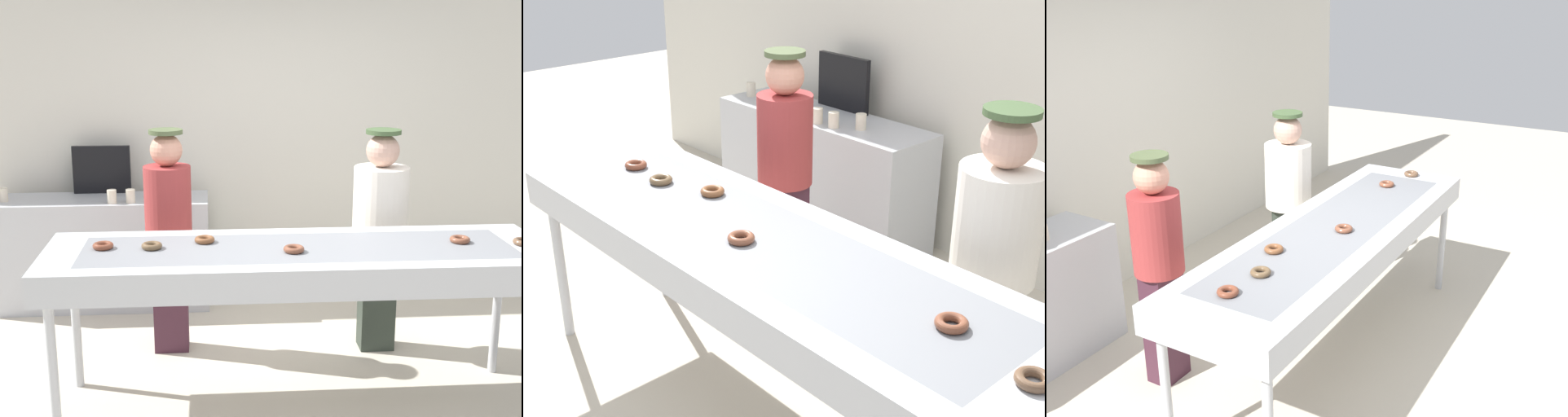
# 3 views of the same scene
# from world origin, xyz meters

# --- Properties ---
(ground_plane) EXTENTS (16.00, 16.00, 0.00)m
(ground_plane) POSITION_xyz_m (0.00, 0.00, 0.00)
(ground_plane) COLOR beige
(back_wall) EXTENTS (8.00, 0.12, 2.89)m
(back_wall) POSITION_xyz_m (0.00, 2.22, 1.44)
(back_wall) COLOR silver
(back_wall) RESTS_ON ground
(fryer_conveyor) EXTENTS (2.92, 0.84, 1.00)m
(fryer_conveyor) POSITION_xyz_m (0.00, 0.00, 0.92)
(fryer_conveyor) COLOR #B7BABF
(fryer_conveyor) RESTS_ON ground
(chocolate_donut_0) EXTENTS (0.17, 0.17, 0.03)m
(chocolate_donut_0) POSITION_xyz_m (-0.54, 0.14, 1.02)
(chocolate_donut_0) COLOR brown
(chocolate_donut_0) RESTS_ON fryer_conveyor
(chocolate_donut_1) EXTENTS (0.15, 0.15, 0.03)m
(chocolate_donut_1) POSITION_xyz_m (-1.12, 0.06, 1.02)
(chocolate_donut_1) COLOR brown
(chocolate_donut_1) RESTS_ON fryer_conveyor
(chocolate_donut_2) EXTENTS (0.16, 0.16, 0.03)m
(chocolate_donut_2) POSITION_xyz_m (0.97, 0.03, 1.02)
(chocolate_donut_2) COLOR brown
(chocolate_donut_2) RESTS_ON fryer_conveyor
(chocolate_donut_3) EXTENTS (0.17, 0.17, 0.03)m
(chocolate_donut_3) POSITION_xyz_m (-0.04, -0.08, 1.02)
(chocolate_donut_3) COLOR brown
(chocolate_donut_3) RESTS_ON fryer_conveyor
(chocolate_donut_4) EXTENTS (0.16, 0.16, 0.03)m
(chocolate_donut_4) POSITION_xyz_m (-0.84, 0.04, 1.02)
(chocolate_donut_4) COLOR brown
(chocolate_donut_4) RESTS_ON fryer_conveyor
(worker_baker) EXTENTS (0.32, 0.32, 1.58)m
(worker_baker) POSITION_xyz_m (-0.80, 0.86, 0.89)
(worker_baker) COLOR #3F1F2C
(worker_baker) RESTS_ON ground
(worker_assistant) EXTENTS (0.38, 0.38, 1.58)m
(worker_assistant) POSITION_xyz_m (0.67, 0.78, 0.92)
(worker_assistant) COLOR #2C352C
(worker_assistant) RESTS_ON ground
(prep_counter) EXTENTS (1.76, 0.52, 0.91)m
(prep_counter) POSITION_xyz_m (-1.40, 1.77, 0.45)
(prep_counter) COLOR #B7BABF
(prep_counter) RESTS_ON ground
(paper_cup_0) EXTENTS (0.07, 0.07, 0.11)m
(paper_cup_0) POSITION_xyz_m (-2.15, 1.72, 0.96)
(paper_cup_0) COLOR beige
(paper_cup_0) RESTS_ON prep_counter
(paper_cup_1) EXTENTS (0.07, 0.07, 0.11)m
(paper_cup_1) POSITION_xyz_m (-1.13, 1.61, 0.96)
(paper_cup_1) COLOR beige
(paper_cup_1) RESTS_ON prep_counter
(paper_cup_2) EXTENTS (0.07, 0.07, 0.11)m
(paper_cup_2) POSITION_xyz_m (-0.98, 1.72, 0.96)
(paper_cup_2) COLOR beige
(paper_cup_2) RESTS_ON prep_counter
(paper_cup_3) EXTENTS (0.07, 0.07, 0.11)m
(paper_cup_3) POSITION_xyz_m (-1.28, 1.60, 0.96)
(paper_cup_3) COLOR beige
(paper_cup_3) RESTS_ON prep_counter
(menu_display) EXTENTS (0.47, 0.04, 0.40)m
(menu_display) POSITION_xyz_m (-1.40, 1.98, 1.11)
(menu_display) COLOR black
(menu_display) RESTS_ON prep_counter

